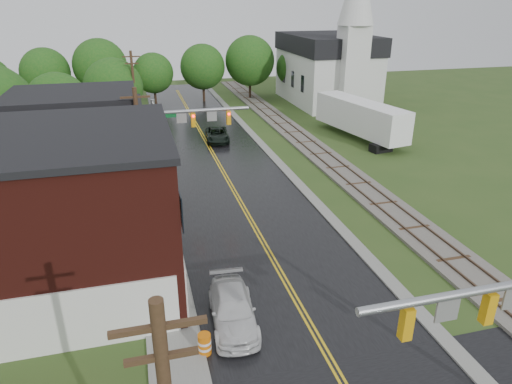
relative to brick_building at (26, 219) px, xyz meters
name	(u,v)px	position (x,y,z in m)	size (l,w,h in m)	color
main_road	(223,172)	(12.48, 15.00, -4.15)	(10.00, 90.00, 0.02)	black
curb_right	(266,150)	(17.88, 20.00, -4.15)	(0.80, 70.00, 0.12)	gray
sidewalk_left	(154,201)	(6.28, 10.00, -4.15)	(2.40, 50.00, 0.12)	gray
brick_building	(26,219)	(0.00, 0.00, 0.00)	(14.30, 10.30, 8.30)	#4A160F
yellow_house	(81,162)	(1.48, 11.00, -0.95)	(8.00, 7.00, 6.40)	tan
darkred_building	(103,140)	(2.48, 20.00, -1.95)	(7.00, 6.00, 4.40)	#3F0F0C
church	(330,62)	(32.48, 38.74, 1.68)	(10.40, 18.40, 20.00)	silver
railroad	(309,145)	(22.48, 20.00, -4.05)	(3.20, 80.00, 0.30)	#59544C
traffic_signal_near	(506,318)	(15.96, -13.00, 0.82)	(7.34, 0.30, 7.20)	gray
traffic_signal_far	(184,127)	(9.01, 12.00, 0.82)	(7.34, 0.43, 7.20)	gray
utility_pole_b	(141,154)	(5.68, 7.00, 0.57)	(1.80, 0.28, 9.00)	#382616
utility_pole_c	(135,92)	(5.68, 29.00, 0.57)	(1.80, 0.28, 9.00)	#382616
tree_left_c	(60,106)	(-1.36, 24.90, 0.36)	(6.00, 6.00, 7.65)	black
tree_left_e	(115,89)	(3.64, 30.90, 0.66)	(6.40, 6.40, 8.16)	black
suv_dark	(217,135)	(13.68, 24.27, -3.46)	(2.30, 5.00, 1.39)	black
pickup_white	(233,310)	(9.07, -5.00, -3.44)	(2.00, 4.93, 1.43)	silver
semi_trailer	(361,117)	(28.69, 21.36, -1.78)	(5.13, 13.13, 4.01)	black
construction_barrel	(205,344)	(7.48, -6.70, -3.66)	(0.55, 0.55, 0.99)	#D36409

